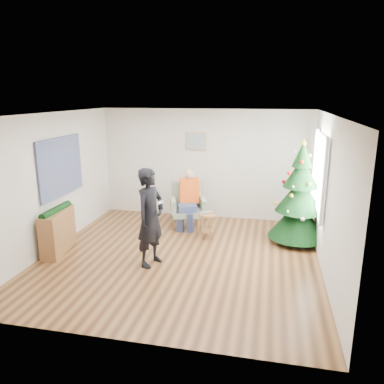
% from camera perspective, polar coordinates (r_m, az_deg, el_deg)
% --- Properties ---
extents(floor, '(5.00, 5.00, 0.00)m').
position_cam_1_polar(floor, '(7.03, -1.85, -9.89)').
color(floor, brown).
rests_on(floor, ground).
extents(ceiling, '(5.00, 5.00, 0.00)m').
position_cam_1_polar(ceiling, '(6.40, -2.04, 11.78)').
color(ceiling, white).
rests_on(ceiling, wall_back).
extents(wall_back, '(5.00, 0.00, 5.00)m').
position_cam_1_polar(wall_back, '(8.99, 1.92, 4.27)').
color(wall_back, silver).
rests_on(wall_back, floor).
extents(wall_front, '(5.00, 0.00, 5.00)m').
position_cam_1_polar(wall_front, '(4.33, -10.01, -7.54)').
color(wall_front, silver).
rests_on(wall_front, floor).
extents(wall_left, '(0.00, 5.00, 5.00)m').
position_cam_1_polar(wall_left, '(7.59, -20.59, 1.38)').
color(wall_left, silver).
rests_on(wall_left, floor).
extents(wall_right, '(0.00, 5.00, 5.00)m').
position_cam_1_polar(wall_right, '(6.48, 20.04, -0.73)').
color(wall_right, silver).
rests_on(wall_right, floor).
extents(window_panel, '(0.04, 1.30, 1.40)m').
position_cam_1_polar(window_panel, '(7.40, 18.96, 2.79)').
color(window_panel, white).
rests_on(window_panel, wall_right).
extents(curtains, '(0.05, 1.75, 1.50)m').
position_cam_1_polar(curtains, '(7.40, 18.73, 2.81)').
color(curtains, white).
rests_on(curtains, wall_right).
extents(christmas_tree, '(1.17, 1.17, 2.12)m').
position_cam_1_polar(christmas_tree, '(7.72, 16.08, -0.68)').
color(christmas_tree, '#3F2816').
rests_on(christmas_tree, floor).
extents(stool, '(0.36, 0.36, 0.54)m').
position_cam_1_polar(stool, '(7.81, 2.26, -5.16)').
color(stool, brown).
rests_on(stool, floor).
extents(laptop, '(0.35, 0.32, 0.02)m').
position_cam_1_polar(laptop, '(7.72, 2.28, -3.24)').
color(laptop, silver).
rests_on(laptop, stool).
extents(armchair, '(0.90, 0.88, 1.00)m').
position_cam_1_polar(armchair, '(8.46, -0.64, -2.88)').
color(armchair, gray).
rests_on(armchair, floor).
extents(seated_person, '(0.52, 0.67, 1.32)m').
position_cam_1_polar(seated_person, '(8.32, -0.59, -0.99)').
color(seated_person, navy).
rests_on(seated_person, armchair).
extents(standing_man, '(0.60, 0.73, 1.73)m').
position_cam_1_polar(standing_man, '(6.49, -6.35, -3.89)').
color(standing_man, black).
rests_on(standing_man, floor).
extents(game_controller, '(0.08, 0.13, 0.04)m').
position_cam_1_polar(game_controller, '(6.32, -4.92, -1.61)').
color(game_controller, white).
rests_on(game_controller, standing_man).
extents(console, '(0.43, 1.03, 0.80)m').
position_cam_1_polar(console, '(7.57, -19.76, -5.69)').
color(console, brown).
rests_on(console, floor).
extents(garland, '(0.14, 0.90, 0.14)m').
position_cam_1_polar(garland, '(7.44, -20.04, -2.65)').
color(garland, black).
rests_on(garland, console).
extents(tapestry, '(0.03, 1.50, 1.15)m').
position_cam_1_polar(tapestry, '(7.77, -19.34, 3.67)').
color(tapestry, black).
rests_on(tapestry, wall_left).
extents(framed_picture, '(0.52, 0.05, 0.42)m').
position_cam_1_polar(framed_picture, '(8.91, 0.63, 7.76)').
color(framed_picture, tan).
rests_on(framed_picture, wall_back).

